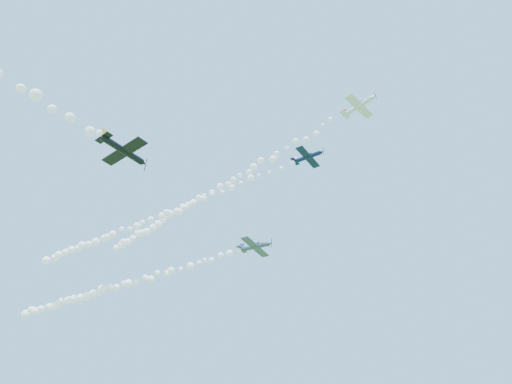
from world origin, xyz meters
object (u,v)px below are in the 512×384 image
Objects in this scene: plane_grey at (255,247)px; plane_black at (124,151)px; plane_navy at (308,157)px; plane_white at (359,106)px.

plane_grey reaches higher than plane_black.
plane_navy is 35.19m from plane_black.
plane_grey is 1.06× the size of plane_black.
plane_navy is at bearing -17.52° from plane_black.
plane_navy is at bearing -25.72° from plane_grey.
plane_black is at bearing -85.12° from plane_grey.
plane_navy is 0.88× the size of plane_black.
plane_white is at bearing -36.84° from plane_black.
plane_white is 0.85× the size of plane_grey.
plane_white is at bearing -21.76° from plane_grey.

